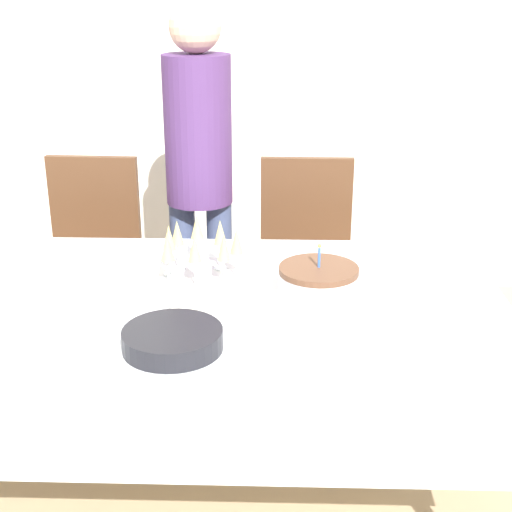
% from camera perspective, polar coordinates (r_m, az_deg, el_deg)
% --- Properties ---
extents(ground_plane, '(12.00, 12.00, 0.00)m').
position_cam_1_polar(ground_plane, '(2.60, -6.60, -18.43)').
color(ground_plane, tan).
extents(wall_back, '(8.00, 0.05, 2.70)m').
position_cam_1_polar(wall_back, '(3.89, -3.50, 16.59)').
color(wall_back, silver).
rests_on(wall_back, ground_plane).
extents(dining_table, '(2.12, 1.18, 0.73)m').
position_cam_1_polar(dining_table, '(2.25, -7.26, -6.00)').
color(dining_table, white).
rests_on(dining_table, ground_plane).
extents(dining_chair_far_left, '(0.44, 0.44, 0.95)m').
position_cam_1_polar(dining_chair_far_left, '(3.21, -13.03, -0.18)').
color(dining_chair_far_left, '#51331E').
rests_on(dining_chair_far_left, ground_plane).
extents(dining_chair_far_right, '(0.43, 0.43, 0.95)m').
position_cam_1_polar(dining_chair_far_right, '(3.10, 3.98, -0.37)').
color(dining_chair_far_right, '#51331E').
rests_on(dining_chair_far_right, ground_plane).
extents(birthday_cake, '(0.24, 0.24, 0.20)m').
position_cam_1_polar(birthday_cake, '(2.16, 5.00, -2.43)').
color(birthday_cake, white).
rests_on(birthday_cake, dining_table).
extents(champagne_tray, '(0.36, 0.36, 0.18)m').
position_cam_1_polar(champagne_tray, '(2.35, -4.61, 0.13)').
color(champagne_tray, silver).
rests_on(champagne_tray, dining_table).
extents(plate_stack_main, '(0.27, 0.27, 0.06)m').
position_cam_1_polar(plate_stack_main, '(1.93, -6.69, -6.64)').
color(plate_stack_main, black).
rests_on(plate_stack_main, dining_table).
extents(plate_stack_dessert, '(0.22, 0.22, 0.03)m').
position_cam_1_polar(plate_stack_dessert, '(2.16, -4.11, -3.85)').
color(plate_stack_dessert, silver).
rests_on(plate_stack_dessert, dining_table).
extents(cake_knife, '(0.30, 0.08, 0.00)m').
position_cam_1_polar(cake_knife, '(2.01, 5.35, -6.18)').
color(cake_knife, silver).
rests_on(cake_knife, dining_table).
extents(person_standing, '(0.28, 0.28, 1.59)m').
position_cam_1_polar(person_standing, '(3.02, -4.60, 7.72)').
color(person_standing, '#3F4C72').
rests_on(person_standing, ground_plane).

